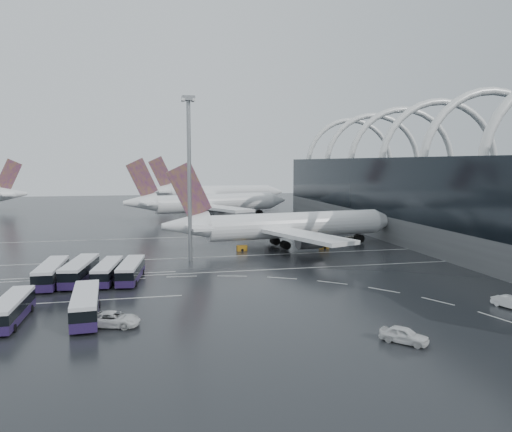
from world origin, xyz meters
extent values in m
plane|color=black|center=(0.00, 0.00, 0.00)|extent=(420.00, 420.00, 0.00)
cube|color=#5A5C5F|center=(62.00, 20.00, 3.00)|extent=(42.00, 160.00, 6.00)
cube|color=black|center=(62.00, 20.00, 13.00)|extent=(42.00, 160.00, 14.00)
torus|color=white|center=(58.00, 9.00, 18.00)|extent=(33.80, 1.80, 33.80)
torus|color=white|center=(58.00, 28.00, 18.00)|extent=(33.80, 1.80, 33.80)
torus|color=white|center=(58.00, 47.00, 18.00)|extent=(33.80, 1.80, 33.80)
torus|color=white|center=(58.00, 66.00, 18.00)|extent=(33.80, 1.80, 33.80)
torus|color=white|center=(58.00, 85.00, 18.00)|extent=(33.80, 1.80, 33.80)
cube|color=silver|center=(0.00, -2.00, 0.01)|extent=(120.00, 0.25, 0.01)
cube|color=silver|center=(0.00, 12.00, 0.01)|extent=(120.00, 0.25, 0.01)
cube|color=silver|center=(0.00, 40.00, 0.01)|extent=(120.00, 0.25, 0.01)
cube|color=silver|center=(-24.00, -16.00, 0.01)|extent=(28.00, 0.25, 0.01)
cube|color=silver|center=(-24.00, 0.00, 0.01)|extent=(28.00, 0.25, 0.01)
cylinder|color=white|center=(17.93, 20.16, 4.96)|extent=(41.01, 11.31, 5.64)
cone|color=white|center=(40.92, 23.44, 4.96)|extent=(6.57, 6.41, 5.64)
cone|color=white|center=(-7.00, 16.61, 5.93)|extent=(10.43, 6.96, 5.64)
cube|color=#4F1764|center=(-6.03, 16.75, 13.13)|extent=(9.36, 1.90, 11.96)
cube|color=white|center=(-5.07, 16.89, 5.93)|extent=(6.80, 17.95, 0.49)
cube|color=white|center=(15.79, 7.58, 4.38)|extent=(14.75, 25.18, 0.78)
cube|color=white|center=(12.36, 31.65, 4.38)|extent=(8.45, 24.73, 0.78)
cylinder|color=slate|center=(18.20, 11.36, 2.63)|extent=(5.76, 4.03, 3.31)
cylinder|color=slate|center=(15.73, 28.69, 2.63)|extent=(5.76, 4.03, 3.31)
cube|color=black|center=(14.08, 19.61, 1.07)|extent=(12.43, 7.81, 2.14)
cylinder|color=white|center=(8.13, 81.28, 5.27)|extent=(41.80, 16.76, 6.00)
cone|color=white|center=(31.23, 87.59, 5.27)|extent=(7.56, 7.42, 6.00)
cone|color=white|center=(-16.97, 74.43, 6.31)|extent=(11.56, 8.51, 6.00)
cube|color=#4F1764|center=(-15.97, 74.71, 13.96)|extent=(9.77, 3.22, 12.71)
cube|color=white|center=(-14.98, 74.98, 6.31)|extent=(9.39, 19.18, 0.52)
cube|color=white|center=(7.54, 67.73, 4.65)|extent=(18.28, 26.30, 0.83)
cube|color=white|center=(0.73, 92.67, 4.65)|extent=(8.70, 26.22, 0.83)
cylinder|color=slate|center=(9.58, 72.03, 2.79)|extent=(6.41, 4.89, 3.52)
cylinder|color=slate|center=(4.68, 89.99, 2.79)|extent=(6.41, 4.89, 3.52)
cube|color=black|center=(4.14, 80.20, 1.14)|extent=(13.71, 9.65, 2.27)
cylinder|color=white|center=(17.13, 131.07, 5.60)|extent=(42.83, 7.64, 6.36)
cone|color=white|center=(41.74, 131.81, 5.60)|extent=(6.77, 6.56, 6.36)
cone|color=white|center=(-9.68, 130.26, 6.69)|extent=(11.16, 6.69, 6.36)
cube|color=#4F1764|center=(-8.58, 130.29, 14.81)|extent=(10.59, 0.98, 13.49)
cube|color=white|center=(-7.49, 130.33, 6.69)|extent=(5.53, 19.89, 0.55)
cube|color=white|center=(13.15, 117.23, 4.94)|extent=(13.97, 28.47, 0.88)
cube|color=white|center=(12.33, 144.64, 4.94)|extent=(12.45, 28.36, 0.88)
cylinder|color=slate|center=(16.33, 121.16, 2.96)|extent=(6.14, 3.91, 3.73)
cylinder|color=slate|center=(15.73, 140.90, 2.96)|extent=(6.14, 3.91, 3.73)
cube|color=black|center=(12.74, 130.94, 1.21)|extent=(13.37, 7.41, 2.41)
cone|color=white|center=(-66.72, 127.89, 6.34)|extent=(11.79, 9.06, 6.03)
cube|color=#4F1764|center=(-67.71, 127.56, 14.04)|extent=(9.68, 3.82, 12.78)
cube|color=white|center=(-68.69, 127.22, 6.34)|extent=(10.47, 19.22, 0.52)
cube|color=#1F133C|center=(-29.28, -5.11, 0.93)|extent=(3.36, 13.48, 1.13)
cube|color=black|center=(-29.28, -5.11, 2.17)|extent=(3.41, 13.21, 1.34)
cube|color=silver|center=(-29.28, -5.11, 3.07)|extent=(3.36, 13.48, 0.46)
cylinder|color=black|center=(-27.97, -9.44, 0.52)|extent=(0.39, 1.04, 1.03)
cylinder|color=black|center=(-30.84, -9.36, 0.52)|extent=(0.39, 1.04, 1.03)
cylinder|color=black|center=(-27.73, -0.87, 0.52)|extent=(0.39, 1.04, 1.03)
cylinder|color=black|center=(-30.60, -0.79, 0.52)|extent=(0.39, 1.04, 1.03)
cube|color=#1F133C|center=(-25.19, -4.42, 0.94)|extent=(4.80, 13.88, 1.15)
cube|color=black|center=(-25.19, -4.42, 2.20)|extent=(4.83, 13.61, 1.36)
cube|color=silver|center=(-25.19, -4.42, 3.11)|extent=(4.80, 13.88, 0.47)
cylinder|color=black|center=(-24.32, -8.93, 0.52)|extent=(0.50, 1.08, 1.05)
cylinder|color=black|center=(-27.20, -8.54, 0.52)|extent=(0.50, 1.08, 1.05)
cylinder|color=black|center=(-23.17, -0.31, 0.52)|extent=(0.50, 1.08, 1.05)
cylinder|color=black|center=(-26.06, 0.08, 0.52)|extent=(0.50, 1.08, 1.05)
cube|color=#1F133C|center=(-20.90, -5.05, 0.85)|extent=(4.26, 12.47, 1.03)
cube|color=black|center=(-20.90, -5.05, 1.97)|extent=(4.29, 12.24, 1.22)
cube|color=silver|center=(-20.90, -5.05, 2.80)|extent=(4.26, 12.47, 0.42)
cylinder|color=black|center=(-20.10, -9.09, 0.47)|extent=(0.45, 0.97, 0.94)
cylinder|color=black|center=(-22.70, -8.76, 0.47)|extent=(0.45, 0.97, 0.94)
cylinder|color=black|center=(-19.10, -1.33, 0.47)|extent=(0.45, 0.97, 0.94)
cylinder|color=black|center=(-21.70, -1.00, 0.47)|extent=(0.45, 0.97, 0.94)
cube|color=#1F133C|center=(-17.32, -5.28, 0.86)|extent=(4.36, 12.69, 1.05)
cube|color=black|center=(-17.32, -5.28, 2.01)|extent=(4.38, 12.45, 1.24)
cube|color=silver|center=(-17.32, -5.28, 2.85)|extent=(4.36, 12.69, 0.43)
cylinder|color=black|center=(-16.51, -9.40, 0.48)|extent=(0.46, 0.99, 0.96)
cylinder|color=black|center=(-19.15, -9.06, 0.48)|extent=(0.46, 0.99, 0.96)
cylinder|color=black|center=(-15.48, -1.51, 0.48)|extent=(0.46, 0.99, 0.96)
cylinder|color=black|center=(-18.12, -1.17, 0.48)|extent=(0.46, 0.99, 0.96)
cube|color=#1F133C|center=(-30.51, -23.76, 0.83)|extent=(2.96, 12.10, 1.02)
cube|color=black|center=(-30.51, -23.76, 1.94)|extent=(3.00, 11.86, 1.20)
cube|color=silver|center=(-30.51, -23.76, 2.76)|extent=(2.96, 12.10, 0.42)
cylinder|color=black|center=(-29.31, -27.64, 0.46)|extent=(0.34, 0.93, 0.93)
cylinder|color=black|center=(-29.14, -19.93, 0.46)|extent=(0.34, 0.93, 0.93)
cylinder|color=black|center=(-31.71, -19.88, 0.46)|extent=(0.34, 0.93, 0.93)
cube|color=#1F133C|center=(-22.07, -24.21, 0.91)|extent=(3.84, 13.34, 1.11)
cube|color=black|center=(-22.07, -24.21, 2.13)|extent=(3.88, 13.09, 1.32)
cube|color=silver|center=(-22.07, -24.21, 3.01)|extent=(3.84, 13.34, 0.46)
cylinder|color=black|center=(-20.38, -28.31, 0.51)|extent=(0.42, 1.04, 1.01)
cylinder|color=black|center=(-23.19, -28.51, 0.51)|extent=(0.42, 1.04, 1.01)
cylinder|color=black|center=(-20.96, -19.90, 0.51)|extent=(0.42, 1.04, 1.01)
cylinder|color=black|center=(-23.77, -20.10, 0.51)|extent=(0.42, 1.04, 1.01)
imported|color=silver|center=(-18.64, -27.91, 0.86)|extent=(6.76, 4.60, 1.72)
imported|color=silver|center=(11.51, -39.92, 0.86)|extent=(4.95, 5.07, 1.72)
imported|color=silver|center=(31.31, -31.45, 0.78)|extent=(3.09, 5.00, 1.55)
cylinder|color=gray|center=(-6.62, 9.02, 15.19)|extent=(0.76, 0.76, 30.38)
cube|color=gray|center=(-6.62, 9.02, 30.71)|extent=(2.39, 2.39, 0.87)
cube|color=white|center=(-6.62, 9.02, 30.38)|extent=(2.17, 2.17, 0.43)
cube|color=#AE7117|center=(23.19, 16.34, 0.54)|extent=(2.00, 1.18, 1.09)
cube|color=slate|center=(28.49, 31.07, 0.63)|extent=(2.29, 1.35, 1.25)
cube|color=#AE7117|center=(5.07, 17.58, 0.59)|extent=(2.15, 1.27, 1.17)
cube|color=slate|center=(33.09, 25.04, 0.58)|extent=(2.12, 1.26, 1.16)
camera|label=1|loc=(-14.47, -86.01, 18.86)|focal=35.00mm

